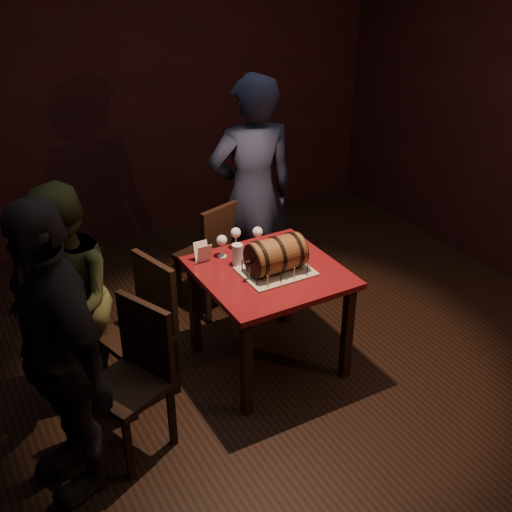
% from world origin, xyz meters
% --- Properties ---
extents(room_shell, '(5.04, 5.04, 2.80)m').
position_xyz_m(room_shell, '(0.00, 0.00, 1.40)').
color(room_shell, black).
rests_on(room_shell, ground).
extents(pub_table, '(0.90, 0.90, 0.75)m').
position_xyz_m(pub_table, '(0.09, 0.16, 0.64)').
color(pub_table, '#550E13').
rests_on(pub_table, ground).
extents(cake_board, '(0.45, 0.35, 0.01)m').
position_xyz_m(cake_board, '(0.11, 0.12, 0.76)').
color(cake_board, '#AEA68C').
rests_on(cake_board, pub_table).
extents(barrel_cake, '(0.41, 0.25, 0.25)m').
position_xyz_m(barrel_cake, '(0.11, 0.12, 0.88)').
color(barrel_cake, brown).
rests_on(barrel_cake, cake_board).
extents(birthday_candles, '(0.40, 0.30, 0.09)m').
position_xyz_m(birthday_candles, '(0.11, 0.12, 0.80)').
color(birthday_candles, '#FCE397').
rests_on(birthday_candles, cake_board).
extents(wine_glass_left, '(0.07, 0.07, 0.16)m').
position_xyz_m(wine_glass_left, '(-0.10, 0.47, 0.87)').
color(wine_glass_left, silver).
rests_on(wine_glass_left, pub_table).
extents(wine_glass_mid, '(0.07, 0.07, 0.16)m').
position_xyz_m(wine_glass_mid, '(0.04, 0.53, 0.87)').
color(wine_glass_mid, silver).
rests_on(wine_glass_mid, pub_table).
extents(wine_glass_right, '(0.07, 0.07, 0.16)m').
position_xyz_m(wine_glass_right, '(0.17, 0.47, 0.87)').
color(wine_glass_right, silver).
rests_on(wine_glass_right, pub_table).
extents(pint_of_ale, '(0.07, 0.07, 0.15)m').
position_xyz_m(pint_of_ale, '(-0.06, 0.32, 0.82)').
color(pint_of_ale, silver).
rests_on(pint_of_ale, pub_table).
extents(menu_card, '(0.10, 0.05, 0.13)m').
position_xyz_m(menu_card, '(-0.24, 0.48, 0.81)').
color(menu_card, white).
rests_on(menu_card, pub_table).
extents(chair_back, '(0.50, 0.50, 0.93)m').
position_xyz_m(chair_back, '(0.07, 0.95, 0.52)').
color(chair_back, black).
rests_on(chair_back, ground).
extents(chair_left_rear, '(0.49, 0.49, 0.93)m').
position_xyz_m(chair_left_rear, '(-0.73, 0.32, 0.52)').
color(chair_left_rear, black).
rests_on(chair_left_rear, ground).
extents(chair_left_front, '(0.53, 0.53, 0.93)m').
position_xyz_m(chair_left_front, '(-0.95, -0.11, 0.52)').
color(chair_left_front, black).
rests_on(chair_left_front, ground).
extents(person_back, '(0.74, 0.55, 1.85)m').
position_xyz_m(person_back, '(0.38, 0.92, 0.92)').
color(person_back, black).
rests_on(person_back, ground).
extents(person_left_rear, '(0.64, 0.78, 1.48)m').
position_xyz_m(person_left_rear, '(-1.16, 0.45, 0.74)').
color(person_left_rear, '#3E4221').
rests_on(person_left_rear, ground).
extents(person_left_front, '(0.60, 1.06, 1.71)m').
position_xyz_m(person_left_front, '(-1.37, -0.20, 0.86)').
color(person_left_front, black).
rests_on(person_left_front, ground).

